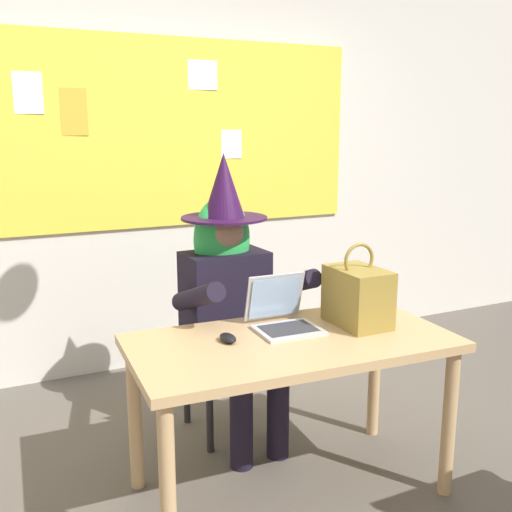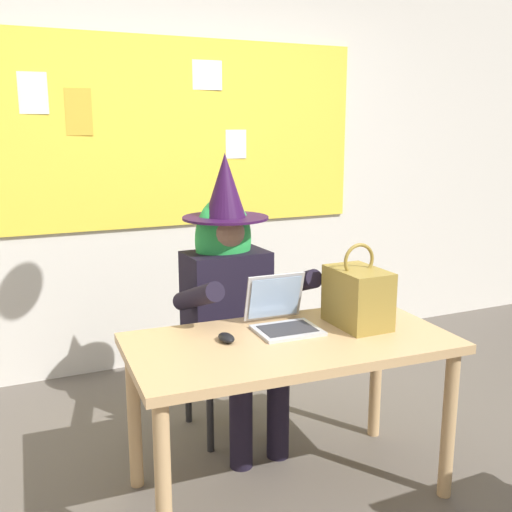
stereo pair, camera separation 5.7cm
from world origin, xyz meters
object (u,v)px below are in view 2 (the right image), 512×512
object	(u,v)px
laptop	(282,317)
handbag	(358,297)
desk_main	(290,359)
computer_mouse	(226,338)
chair_at_desk	(222,335)
person_costumed	(231,287)

from	to	relation	value
laptop	handbag	size ratio (longest dim) A/B	0.79
desk_main	computer_mouse	distance (m)	0.29
chair_at_desk	computer_mouse	distance (m)	0.70
desk_main	laptop	distance (m)	0.20
computer_mouse	desk_main	bearing A→B (deg)	-18.48
person_costumed	computer_mouse	size ratio (longest dim) A/B	14.10
computer_mouse	handbag	distance (m)	0.63
laptop	handbag	bearing A→B (deg)	-15.45
desk_main	person_costumed	size ratio (longest dim) A/B	0.96
computer_mouse	handbag	size ratio (longest dim) A/B	0.28
chair_at_desk	handbag	world-z (taller)	handbag
chair_at_desk	computer_mouse	bearing A→B (deg)	-20.19
computer_mouse	handbag	bearing A→B (deg)	-5.74
laptop	chair_at_desk	bearing A→B (deg)	98.71
laptop	computer_mouse	distance (m)	0.30
desk_main	handbag	distance (m)	0.42
person_costumed	laptop	xyz separation A→B (m)	(0.06, -0.45, -0.03)
desk_main	computer_mouse	world-z (taller)	computer_mouse
chair_at_desk	person_costumed	world-z (taller)	person_costumed
chair_at_desk	laptop	xyz separation A→B (m)	(0.07, -0.57, 0.26)
desk_main	handbag	size ratio (longest dim) A/B	3.71
chair_at_desk	person_costumed	size ratio (longest dim) A/B	0.61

